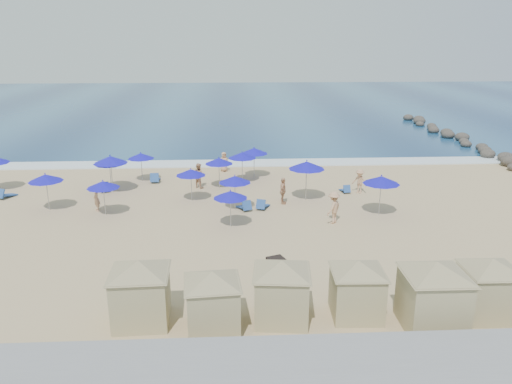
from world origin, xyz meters
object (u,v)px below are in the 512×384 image
umbrella_3 (103,185)px  umbrella_10 (307,165)px  cabana_0 (140,283)px  beachgoer_1 (199,175)px  umbrella_6 (230,195)px  beachgoer_3 (359,181)px  umbrella_7 (242,155)px  cabana_5 (490,280)px  umbrella_5 (191,172)px  trash_bin (276,266)px  umbrella_9 (254,151)px  beachgoer_0 (96,198)px  rock_jetty (453,136)px  cabana_3 (357,281)px  cabana_2 (282,283)px  umbrella_1 (45,178)px  umbrella_4 (141,156)px  umbrella_12 (110,160)px  umbrella_8 (235,179)px  umbrella_11 (381,180)px  cabana_4 (434,286)px  cabana_1 (213,293)px  umbrella_13 (219,161)px  beachgoer_5 (334,207)px  beachgoer_2 (283,191)px  beachgoer_4 (224,162)px

umbrella_3 → umbrella_10: (12.55, 2.34, 0.43)m
cabana_0 → beachgoer_1: bearing=86.3°
umbrella_6 → umbrella_10: bearing=43.3°
beachgoer_3 → umbrella_7: bearing=-161.4°
cabana_5 → umbrella_5: size_ratio=1.88×
trash_bin → umbrella_9: bearing=69.7°
umbrella_6 → beachgoer_0: (-8.26, 3.15, -1.10)m
rock_jetty → cabana_3: 38.74m
cabana_2 → umbrella_1: bearing=134.7°
cabana_5 → umbrella_5: cabana_5 is taller
cabana_5 → beachgoer_3: size_ratio=2.47×
rock_jetty → umbrella_4: umbrella_4 is taller
umbrella_10 → umbrella_12: size_ratio=1.02×
cabana_5 → cabana_2: bearing=179.2°
umbrella_8 → beachgoer_1: 5.68m
umbrella_4 → umbrella_11: umbrella_11 is taller
umbrella_9 → beachgoer_3: (7.05, -4.48, -1.21)m
cabana_3 → umbrella_3: cabana_3 is taller
cabana_4 → umbrella_9: size_ratio=1.95×
umbrella_9 → umbrella_8: bearing=-101.6°
beachgoer_1 → cabana_2: bearing=142.6°
beachgoer_1 → beachgoer_0: bearing=77.8°
cabana_1 → umbrella_5: (-1.87, 15.25, 0.46)m
trash_bin → beachgoer_1: (-4.30, 13.90, 0.52)m
umbrella_11 → umbrella_3: bearing=177.2°
umbrella_6 → umbrella_8: 2.94m
beachgoer_1 → beachgoer_3: bearing=-150.1°
umbrella_12 → cabana_5: bearing=-43.5°
umbrella_4 → beachgoer_1: (4.33, -1.92, -1.03)m
cabana_5 → umbrella_6: (-9.81, 9.96, 0.41)m
umbrella_13 → umbrella_11: bearing=-32.5°
umbrella_13 → beachgoer_5: bearing=-48.1°
cabana_1 → umbrella_3: 14.46m
cabana_1 → umbrella_7: size_ratio=1.73×
beachgoer_3 → cabana_0: bearing=-87.8°
cabana_2 → umbrella_1: (-13.19, 13.33, 0.53)m
cabana_5 → beachgoer_5: bearing=110.8°
beachgoer_1 → umbrella_1: bearing=65.5°
umbrella_7 → beachgoer_2: (2.48, -5.25, -1.17)m
umbrella_5 → cabana_1: bearing=-83.0°
rock_jetty → umbrella_3: size_ratio=12.03×
cabana_5 → beachgoer_5: (-3.90, 10.26, -0.55)m
trash_bin → beachgoer_2: beachgoer_2 is taller
umbrella_11 → beachgoer_5: 3.54m
umbrella_9 → umbrella_10: size_ratio=0.88×
umbrella_13 → beachgoer_0: 8.87m
beachgoer_4 → umbrella_9: bearing=-52.8°
cabana_1 → umbrella_12: 18.98m
cabana_3 → beachgoer_2: 13.72m
beachgoer_0 → beachgoer_1: bearing=99.9°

